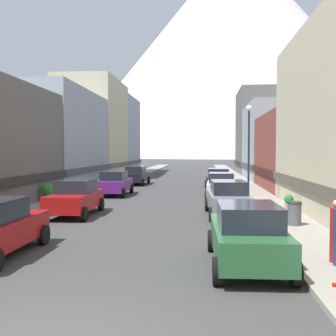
{
  "coord_description": "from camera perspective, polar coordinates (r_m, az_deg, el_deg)",
  "views": [
    {
      "loc": [
        2.56,
        -6.16,
        3.22
      ],
      "look_at": [
        -0.28,
        26.52,
        1.84
      ],
      "focal_mm": 43.02,
      "sensor_mm": 36.0,
      "label": 1
    }
  ],
  "objects": [
    {
      "name": "storefront_left_2",
      "position": [
        37.71,
        -15.77,
        3.75
      ],
      "size": [
        6.83,
        13.55,
        8.64
      ],
      "color": "#99A5B2",
      "rests_on": "ground"
    },
    {
      "name": "storefront_left_3",
      "position": [
        49.85,
        -10.63,
        5.21
      ],
      "size": [
        6.89,
        11.43,
        11.74
      ],
      "color": "beige",
      "rests_on": "ground"
    },
    {
      "name": "storefront_right_3",
      "position": [
        46.52,
        15.12,
        3.36
      ],
      "size": [
        6.78,
        12.07,
        8.42
      ],
      "color": "#99A5B2",
      "rests_on": "ground"
    },
    {
      "name": "car_right_2",
      "position": [
        27.28,
        7.55,
        -2.49
      ],
      "size": [
        2.23,
        4.47,
        1.78
      ],
      "color": "silver",
      "rests_on": "ground"
    },
    {
      "name": "potted_plant_1",
      "position": [
        27.62,
        -15.34,
        -3.12
      ],
      "size": [
        0.55,
        0.55,
        0.87
      ],
      "color": "#4C4C51",
      "rests_on": "sidewalk_left"
    },
    {
      "name": "car_left_2",
      "position": [
        29.42,
        -7.55,
        -2.13
      ],
      "size": [
        2.07,
        4.4,
        1.78
      ],
      "color": "#591E72",
      "rests_on": "ground"
    },
    {
      "name": "mountain_backdrop",
      "position": [
        275.14,
        9.65,
        16.35
      ],
      "size": [
        221.65,
        221.65,
        139.26
      ],
      "primitive_type": "cone",
      "color": "silver",
      "rests_on": "ground"
    },
    {
      "name": "storefront_left_4",
      "position": [
        60.67,
        -8.26,
        4.41
      ],
      "size": [
        7.87,
        10.48,
        11.07
      ],
      "color": "#99A5B2",
      "rests_on": "ground"
    },
    {
      "name": "streetlamp_right",
      "position": [
        25.06,
        11.38,
        4.12
      ],
      "size": [
        0.36,
        0.36,
        5.86
      ],
      "color": "black",
      "rests_on": "sidewalk_right"
    },
    {
      "name": "car_right_1",
      "position": [
        20.04,
        8.5,
        -4.26
      ],
      "size": [
        2.26,
        4.49,
        1.78
      ],
      "color": "slate",
      "rests_on": "ground"
    },
    {
      "name": "car_left_3",
      "position": [
        38.64,
        -4.53,
        -1.04
      ],
      "size": [
        2.19,
        4.46,
        1.78
      ],
      "color": "black",
      "rests_on": "ground"
    },
    {
      "name": "car_right_3",
      "position": [
        33.72,
        7.06,
        -1.55
      ],
      "size": [
        2.14,
        4.44,
        1.78
      ],
      "color": "black",
      "rests_on": "ground"
    },
    {
      "name": "sidewalk_right",
      "position": [
        41.44,
        10.06,
        -1.98
      ],
      "size": [
        2.5,
        100.0,
        0.15
      ],
      "primitive_type": "cube",
      "color": "gray",
      "rests_on": "ground"
    },
    {
      "name": "potted_plant_2",
      "position": [
        21.75,
        16.75,
        -4.67
      ],
      "size": [
        0.47,
        0.47,
        0.82
      ],
      "color": "gray",
      "rests_on": "sidewalk_right"
    },
    {
      "name": "storefront_right_2",
      "position": [
        34.94,
        20.79,
        1.9
      ],
      "size": [
        9.47,
        11.49,
        6.24
      ],
      "color": "brown",
      "rests_on": "ground"
    },
    {
      "name": "storefront_right_4",
      "position": [
        58.13,
        14.36,
        4.75
      ],
      "size": [
        9.32,
        10.03,
        11.7
      ],
      "color": "#66605B",
      "rests_on": "ground"
    },
    {
      "name": "trash_bin_right",
      "position": [
        17.55,
        17.47,
        -6.14
      ],
      "size": [
        0.59,
        0.59,
        0.98
      ],
      "color": "#4C5156",
      "rests_on": "sidewalk_right"
    },
    {
      "name": "car_right_0",
      "position": [
        11.51,
        11.18,
        -9.27
      ],
      "size": [
        2.15,
        4.44,
        1.78
      ],
      "color": "#265933",
      "rests_on": "ground"
    },
    {
      "name": "sidewalk_left",
      "position": [
        42.21,
        -7.1,
        -1.88
      ],
      "size": [
        2.5,
        100.0,
        0.15
      ],
      "primitive_type": "cube",
      "color": "gray",
      "rests_on": "ground"
    },
    {
      "name": "car_left_1",
      "position": [
        20.71,
        -13.0,
        -4.08
      ],
      "size": [
        2.11,
        4.42,
        1.78
      ],
      "color": "#9E1111",
      "rests_on": "ground"
    },
    {
      "name": "potted_plant_0",
      "position": [
        25.9,
        -16.76,
        -3.17
      ],
      "size": [
        0.73,
        0.73,
        1.07
      ],
      "color": "#4C4C51",
      "rests_on": "sidewalk_left"
    }
  ]
}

